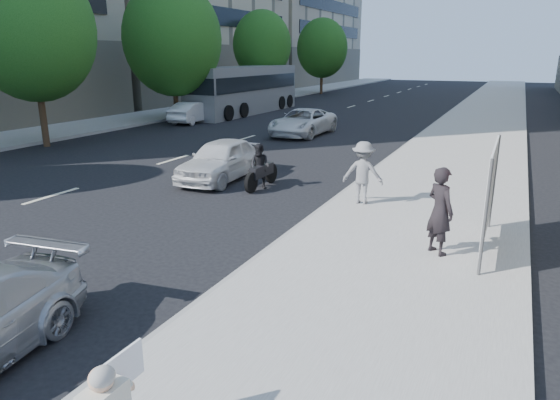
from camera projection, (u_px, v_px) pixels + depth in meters
The scene contains 15 objects.
ground at pixel (193, 254), 10.63m from camera, with size 160.00×160.00×0.00m, color black.
near_sidewalk at pixel (474, 134), 26.34m from camera, with size 5.00×120.00×0.15m, color gray.
far_sidewalk at pixel (159, 115), 34.83m from camera, with size 4.50×120.00×0.15m, color gray.
tree_far_b at pixel (32, 30), 21.75m from camera, with size 5.40×5.40×8.24m.
tree_far_c at pixel (172, 39), 30.47m from camera, with size 6.00×6.00×8.47m.
tree_far_d at pixel (262, 45), 40.92m from camera, with size 4.80×4.80×7.65m.
tree_far_e at pixel (322, 48), 53.11m from camera, with size 5.40×5.40×7.89m.
jogger at pixel (363, 173), 13.58m from camera, with size 1.11×0.64×1.71m, color slate.
pedestrian_woman at pixel (440, 211), 10.08m from camera, with size 0.66×0.44×1.82m, color black.
protest_banner at pixel (490, 191), 10.25m from camera, with size 0.08×3.06×2.20m.
white_sedan_near at pixel (221, 159), 16.86m from camera, with size 1.63×4.05×1.38m, color silver.
white_sedan_mid at pixel (193, 112), 31.15m from camera, with size 1.37×3.93×1.30m, color silver.
white_sedan_far at pixel (303, 122), 26.33m from camera, with size 2.26×4.89×1.36m, color white.
motorcycle at pixel (260, 168), 15.77m from camera, with size 0.70×2.04×1.42m.
bus at pixel (245, 90), 36.13m from camera, with size 2.76×12.08×3.30m.
Camera 1 is at (5.90, -8.14, 4.09)m, focal length 32.00 mm.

